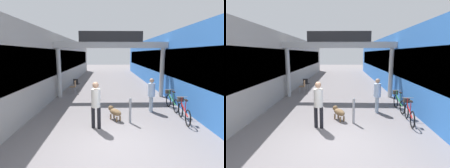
{
  "view_description": "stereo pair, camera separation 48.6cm",
  "coord_description": "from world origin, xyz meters",
  "views": [
    {
      "loc": [
        -0.25,
        -5.1,
        2.84
      ],
      "look_at": [
        0.0,
        3.68,
        1.3
      ],
      "focal_mm": 28.0,
      "sensor_mm": 36.0,
      "label": 1
    },
    {
      "loc": [
        0.24,
        -5.1,
        2.84
      ],
      "look_at": [
        0.0,
        3.68,
        1.3
      ],
      "focal_mm": 28.0,
      "sensor_mm": 36.0,
      "label": 2
    }
  ],
  "objects": [
    {
      "name": "storefront_right",
      "position": [
        5.09,
        11.0,
        2.07
      ],
      "size": [
        3.0,
        26.0,
        4.15
      ],
      "color": "blue",
      "rests_on": "ground_plane"
    },
    {
      "name": "storefront_left",
      "position": [
        -5.09,
        11.0,
        2.07
      ],
      "size": [
        3.0,
        26.0,
        4.15
      ],
      "color": "#9E9993",
      "rests_on": "ground_plane"
    },
    {
      "name": "bollard_post_metal",
      "position": [
        0.69,
        1.73,
        0.55
      ],
      "size": [
        0.1,
        0.1,
        1.07
      ],
      "color": "gray",
      "rests_on": "ground_plane"
    },
    {
      "name": "pedestrian_with_dog",
      "position": [
        -0.68,
        1.26,
        1.04
      ],
      "size": [
        0.43,
        0.43,
        1.81
      ],
      "color": "black",
      "rests_on": "ground_plane"
    },
    {
      "name": "bicycle_red_nearest",
      "position": [
        3.01,
        1.95,
        0.44
      ],
      "size": [
        0.46,
        1.68,
        0.98
      ],
      "color": "black",
      "rests_on": "ground_plane"
    },
    {
      "name": "dog_on_leash",
      "position": [
        0.06,
        2.11,
        0.36
      ],
      "size": [
        0.68,
        0.79,
        0.58
      ],
      "color": "brown",
      "rests_on": "ground_plane"
    },
    {
      "name": "bicycle_green_second",
      "position": [
        3.06,
        3.54,
        0.44
      ],
      "size": [
        0.46,
        1.69,
        0.98
      ],
      "color": "black",
      "rests_on": "ground_plane"
    },
    {
      "name": "arcade_sign_gateway",
      "position": [
        0.0,
        6.16,
        2.98
      ],
      "size": [
        7.4,
        0.47,
        4.2
      ],
      "color": "#B2B2B2",
      "rests_on": "ground_plane"
    },
    {
      "name": "ground_plane",
      "position": [
        0.0,
        0.0,
        0.0
      ],
      "size": [
        80.0,
        80.0,
        0.0
      ],
      "primitive_type": "plane",
      "color": "slate"
    },
    {
      "name": "cafe_chair_wood_nearer",
      "position": [
        -2.65,
        7.33,
        0.54
      ],
      "size": [
        0.4,
        0.4,
        0.89
      ],
      "color": "gray",
      "rests_on": "ground_plane"
    },
    {
      "name": "pedestrian_companion",
      "position": [
        1.91,
        3.14,
        0.95
      ],
      "size": [
        0.36,
        0.39,
        1.66
      ],
      "color": "#8C9EB2",
      "rests_on": "ground_plane"
    },
    {
      "name": "cafe_chair_black_farther",
      "position": [
        -2.66,
        8.44,
        0.54
      ],
      "size": [
        0.49,
        0.49,
        0.89
      ],
      "color": "gray",
      "rests_on": "ground_plane"
    }
  ]
}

